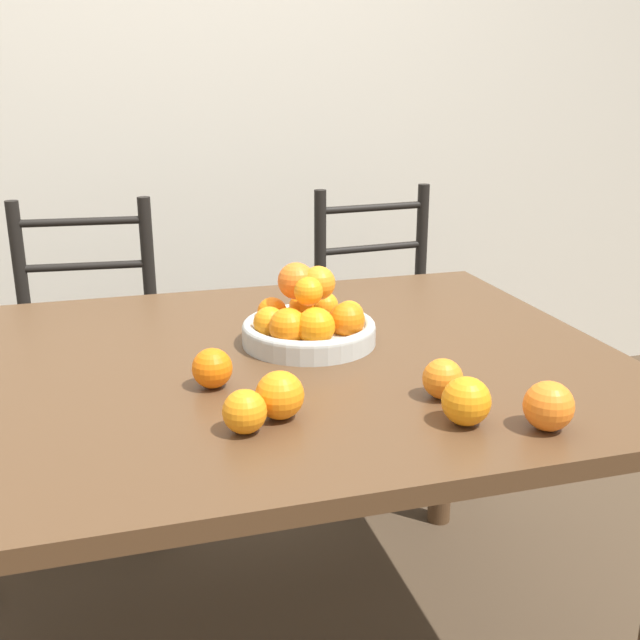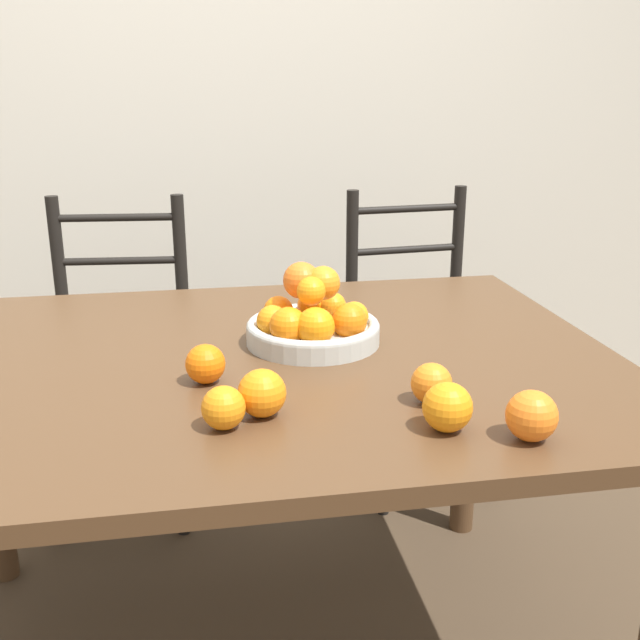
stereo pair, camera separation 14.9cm
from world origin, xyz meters
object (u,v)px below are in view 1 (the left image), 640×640
Objects in this scene: orange_loose_3 at (280,395)px; orange_loose_5 at (466,401)px; orange_loose_1 at (245,412)px; chair_right at (388,339)px; orange_loose_2 at (212,368)px; chair_left at (89,369)px; fruit_bowl at (308,322)px; orange_loose_4 at (549,406)px; orange_loose_0 at (443,379)px.

orange_loose_3 is 1.01× the size of orange_loose_5.
orange_loose_5 reaches higher than orange_loose_1.
orange_loose_5 is 1.30m from chair_right.
orange_loose_5 reaches higher than orange_loose_2.
chair_left is 1.00× the size of chair_right.
chair_right is (0.34, 1.21, -0.34)m from orange_loose_5.
orange_loose_2 is at bearing -142.03° from fruit_bowl.
orange_loose_5 is (0.37, -0.27, 0.00)m from orange_loose_2.
orange_loose_5 is (0.14, -0.45, -0.01)m from fruit_bowl.
orange_loose_3 and orange_loose_5 have the same top height.
orange_loose_3 is 0.43m from orange_loose_4.
orange_loose_5 is (-0.12, 0.05, -0.00)m from orange_loose_4.
orange_loose_5 is (0.35, -0.07, 0.00)m from orange_loose_1.
orange_loose_0 is 0.29m from orange_loose_3.
chair_right is (0.63, 1.10, -0.34)m from orange_loose_3.
orange_loose_1 is 0.07× the size of chair_right.
orange_loose_2 reaches higher than orange_loose_1.
fruit_bowl is at bearing -127.42° from chair_right.
orange_loose_3 and orange_loose_4 have the same top height.
orange_loose_1 is 0.88× the size of orange_loose_4.
chair_left reaches higher than orange_loose_4.
orange_loose_3 reaches higher than orange_loose_0.
chair_right reaches higher than orange_loose_2.
chair_left is at bearing 104.79° from orange_loose_2.
orange_loose_0 is at bearing 0.23° from orange_loose_3.
orange_loose_3 is (-0.29, -0.00, 0.00)m from orange_loose_0.
orange_loose_5 is 1.40m from chair_left.
chair_left is at bearing 117.18° from orange_loose_5.
orange_loose_2 is 0.46m from orange_loose_5.
orange_loose_5 is at bearing -57.76° from chair_left.
orange_loose_2 is at bearing 157.30° from orange_loose_0.
orange_loose_5 is (-0.01, -0.11, 0.00)m from orange_loose_0.
orange_loose_4 is (0.26, -0.50, -0.01)m from fruit_bowl.
orange_loose_2 is at bearing -132.19° from chair_right.
orange_loose_0 and orange_loose_1 have the same top height.
orange_loose_3 is 0.08× the size of chair_right.
orange_loose_0 is 1.00× the size of orange_loose_1.
orange_loose_5 is (0.28, -0.11, -0.00)m from orange_loose_3.
orange_loose_5 is 0.08× the size of chair_right.
orange_loose_4 reaches higher than orange_loose_1.
chair_right reaches higher than orange_loose_0.
orange_loose_3 is at bearing -61.28° from orange_loose_2.
orange_loose_2 is at bearing 118.72° from orange_loose_3.
orange_loose_2 is at bearing 96.50° from orange_loose_1.
fruit_bowl is 3.51× the size of orange_loose_5.
fruit_bowl is 3.83× the size of orange_loose_2.
orange_loose_0 is 0.07× the size of chair_right.
fruit_bowl is 3.94× the size of orange_loose_0.
chair_left is at bearing 103.39° from orange_loose_1.
fruit_bowl is at bearing 67.37° from orange_loose_3.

